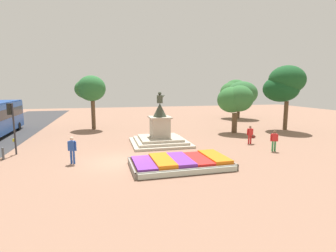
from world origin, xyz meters
TOP-DOWN VIEW (x-y plane):
  - ground_plane at (0.00, 0.00)m, footprint 89.76×89.76m
  - flower_planter at (3.63, -2.03)m, footprint 6.12×3.58m
  - statue_monument at (3.69, 4.63)m, footprint 4.81×4.81m
  - traffic_light_mid_block at (-7.22, 3.61)m, footprint 0.42×0.31m
  - pedestrian_with_handbag at (11.15, 2.82)m, footprint 0.73×0.24m
  - pedestrian_near_planter at (-2.87, 0.19)m, footprint 0.54×0.33m
  - pedestrian_crossing_plaza at (11.49, 0.04)m, footprint 0.54×0.33m
  - kerb_bollard_north at (-7.50, 2.25)m, footprint 0.16×0.16m
  - park_tree_far_left at (-2.34, 13.93)m, footprint 3.41×3.47m
  - park_tree_behind_statue at (12.49, 7.93)m, footprint 3.53×3.50m
  - park_tree_far_right at (18.23, 8.22)m, footprint 4.11×4.35m
  - park_tree_street_side at (18.76, 19.43)m, footprint 4.94×5.58m

SIDE VIEW (x-z plane):
  - ground_plane at x=0.00m, z-range 0.00..0.00m
  - flower_planter at x=3.63m, z-range -0.04..0.55m
  - kerb_bollard_north at x=-7.50m, z-range 0.02..0.88m
  - statue_monument at x=3.69m, z-range -1.35..3.07m
  - pedestrian_with_handbag at x=11.15m, z-range 0.09..1.64m
  - pedestrian_crossing_plaza at x=11.49m, z-range 0.12..1.70m
  - pedestrian_near_planter at x=-2.87m, z-range 0.14..1.88m
  - traffic_light_mid_block at x=-7.22m, z-range 0.69..4.37m
  - park_tree_behind_statue at x=12.49m, z-range 1.06..6.02m
  - park_tree_street_side at x=18.76m, z-range 1.04..6.91m
  - park_tree_far_left at x=-2.34m, z-range 1.54..7.58m
  - park_tree_far_right at x=18.23m, z-range 1.51..8.60m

